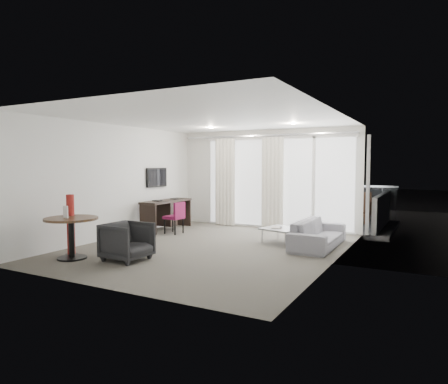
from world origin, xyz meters
The scene contains 28 objects.
floor centered at (0.00, 0.00, 0.00)m, with size 5.00×6.00×0.00m, color #534F46.
ceiling centered at (0.00, 0.00, 2.60)m, with size 5.00×6.00×0.00m, color white.
wall_left centered at (-2.50, 0.00, 1.30)m, with size 0.00×6.00×2.60m, color silver.
wall_right centered at (2.50, 0.00, 1.30)m, with size 0.00×6.00×2.60m, color silver.
wall_front centered at (0.00, -3.00, 1.30)m, with size 5.00×0.00×2.60m, color silver.
window_panel centered at (0.30, 2.98, 1.20)m, with size 4.00×0.02×2.38m, color white, non-canonical shape.
window_frame centered at (0.30, 2.97, 1.20)m, with size 4.10×0.06×2.44m, color white, non-canonical shape.
curtain_left centered at (-1.15, 2.82, 1.20)m, with size 0.60×0.20×2.38m, color silver, non-canonical shape.
curtain_right centered at (0.25, 2.82, 1.20)m, with size 0.60×0.20×2.38m, color silver, non-canonical shape.
curtain_track centered at (0.00, 2.82, 2.45)m, with size 4.80×0.04×0.04m, color #B2B2B7, non-canonical shape.
downlight_a centered at (-0.90, 1.60, 2.59)m, with size 0.12×0.12×0.02m, color #FFE0B2.
downlight_b centered at (1.20, 1.60, 2.59)m, with size 0.12×0.12×0.02m, color #FFE0B2.
desk centered at (-2.14, 1.44, 0.38)m, with size 0.51×1.62×0.76m, color black, non-canonical shape.
tv centered at (-2.46, 1.45, 1.35)m, with size 0.05×0.80×0.50m, color black, non-canonical shape.
desk_chair centered at (-1.62, 1.03, 0.39)m, with size 0.43×0.40×0.78m, color maroon, non-canonical shape.
round_table centered at (-1.72, -1.99, 0.37)m, with size 0.93×0.93×0.75m, color #392516, non-canonical shape.
menu_card centered at (-1.75, -2.07, 0.72)m, with size 0.12×0.02×0.22m, color white, non-canonical shape.
red_lamp centered at (-1.97, -1.79, 0.57)m, with size 0.23×0.23×1.13m, color maroon.
tub_armchair centered at (-0.76, -1.61, 0.34)m, with size 0.72×0.74×0.67m, color black.
coffee_table centered at (1.11, 1.15, 0.16)m, with size 0.72×0.72×0.32m, color gray, non-canonical shape.
remote centered at (1.10, 1.16, 0.36)m, with size 0.05×0.16×0.02m, color black, non-canonical shape.
magazine centered at (1.01, 1.14, 0.36)m, with size 0.20×0.26×0.01m, color gray, non-canonical shape.
sofa centered at (1.92, 1.11, 0.28)m, with size 1.89×0.74×0.55m, color gray.
terrace_slab centered at (0.30, 4.50, -0.06)m, with size 5.60×3.00×0.12m, color #4D4D50.
rattan_chair_a centered at (1.20, 3.94, 0.38)m, with size 0.52×0.52×0.77m, color #482C1C, non-canonical shape.
rattan_chair_b centered at (2.06, 5.03, 0.44)m, with size 0.60×0.60×0.88m, color #482C1C, non-canonical shape.
rattan_table centered at (1.53, 4.45, 0.27)m, with size 0.54×0.54×0.54m, color #482C1C, non-canonical shape.
balustrade centered at (0.30, 5.95, 0.50)m, with size 5.50×0.06×1.05m, color #B2B2B7, non-canonical shape.
Camera 1 is at (4.02, -6.94, 1.70)m, focal length 32.00 mm.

